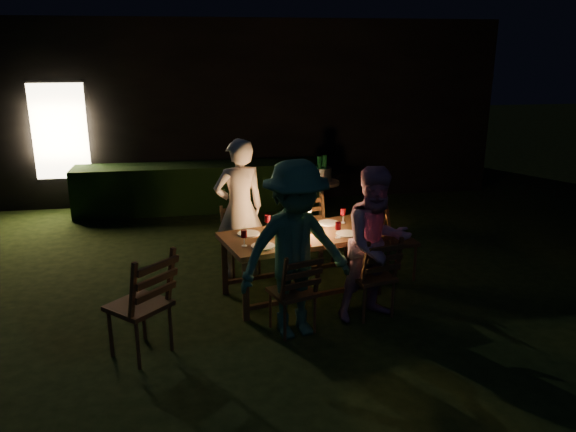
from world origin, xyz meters
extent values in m
plane|color=black|center=(0.00, 0.00, 0.00)|extent=(40.00, 40.00, 0.00)
cube|color=black|center=(0.00, 6.20, 1.60)|extent=(10.00, 4.00, 3.20)
cube|color=#FFE5B2|center=(-2.80, 4.21, 1.35)|extent=(0.90, 0.06, 1.60)
cube|color=black|center=(-0.50, 3.75, 0.40)|extent=(4.20, 0.70, 0.80)
cube|color=#54351C|center=(0.56, 0.02, 0.70)|extent=(1.90, 1.26, 0.06)
cube|color=#54351C|center=(-0.13, -0.52, 0.32)|extent=(0.07, 0.07, 0.64)
cube|color=#54351C|center=(-0.30, 0.18, 0.32)|extent=(0.07, 0.07, 0.64)
cube|color=#54351C|center=(1.41, -0.14, 0.32)|extent=(0.07, 0.07, 0.64)
cube|color=#54351C|center=(1.24, 0.56, 0.32)|extent=(0.07, 0.07, 0.64)
cube|color=#54351C|center=(0.30, -0.82, 0.41)|extent=(0.51, 0.49, 0.04)
cube|color=#54351C|center=(0.35, -0.98, 0.67)|extent=(0.43, 0.26, 0.48)
cube|color=#54351C|center=(1.17, -0.60, 0.43)|extent=(0.50, 0.48, 0.04)
cube|color=#54351C|center=(1.21, -0.77, 0.69)|extent=(0.44, 0.23, 0.49)
cube|color=#54351C|center=(-0.06, 0.64, 0.41)|extent=(0.48, 0.47, 0.04)
cube|color=#54351C|center=(-0.10, 0.81, 0.67)|extent=(0.42, 0.23, 0.47)
cube|color=#54351C|center=(0.91, 0.88, 0.41)|extent=(0.47, 0.46, 0.04)
cube|color=#54351C|center=(0.87, 1.05, 0.66)|extent=(0.42, 0.21, 0.47)
cube|color=#54351C|center=(1.77, 0.32, 0.47)|extent=(0.49, 0.51, 0.04)
cube|color=#54351C|center=(1.57, 0.30, 0.77)|extent=(0.20, 0.48, 0.54)
cube|color=#54351C|center=(-1.14, -1.02, 0.48)|extent=(0.65, 0.65, 0.04)
cube|color=#54351C|center=(-1.00, -1.16, 0.79)|extent=(0.44, 0.45, 0.56)
imported|color=white|center=(-0.08, 0.71, 0.85)|extent=(0.70, 0.55, 1.70)
imported|color=#BE82A8|center=(1.19, -0.67, 0.80)|extent=(0.91, 0.78, 1.61)
imported|color=#376F59|center=(0.32, -0.88, 0.87)|extent=(1.25, 0.90, 1.74)
cube|color=white|center=(0.59, 0.08, 0.74)|extent=(0.15, 0.15, 0.03)
cube|color=white|center=(0.59, 0.08, 1.06)|extent=(0.16, 0.16, 0.03)
cylinder|color=#FF9E3F|center=(0.59, 0.08, 0.86)|extent=(0.09, 0.09, 0.18)
cylinder|color=white|center=(-0.03, 0.10, 0.73)|extent=(0.25, 0.25, 0.01)
cylinder|color=white|center=(0.07, -0.33, 0.73)|extent=(0.25, 0.25, 0.01)
cylinder|color=white|center=(0.94, 0.34, 0.73)|extent=(0.25, 0.25, 0.01)
cylinder|color=white|center=(1.05, -0.08, 0.73)|extent=(0.25, 0.25, 0.01)
cylinder|color=#0F471E|center=(0.31, -0.04, 0.87)|extent=(0.07, 0.07, 0.28)
cube|color=red|center=(0.49, -0.33, 0.73)|extent=(0.18, 0.14, 0.01)
cube|color=red|center=(1.16, -0.14, 0.73)|extent=(0.18, 0.14, 0.01)
cube|color=black|center=(0.03, -0.42, 0.73)|extent=(0.14, 0.07, 0.01)
cylinder|color=olive|center=(1.33, 2.40, 0.72)|extent=(0.55, 0.55, 0.04)
cylinder|color=olive|center=(1.33, 2.40, 0.36)|extent=(0.06, 0.06, 0.72)
cylinder|color=#A5A8AD|center=(1.33, 2.40, 0.85)|extent=(0.30, 0.30, 0.22)
cylinder|color=#0F471E|center=(1.28, 2.36, 0.90)|extent=(0.07, 0.07, 0.32)
cylinder|color=#0F471E|center=(1.38, 2.44, 0.90)|extent=(0.07, 0.07, 0.32)
camera|label=1|loc=(-0.59, -5.78, 2.71)|focal=35.00mm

